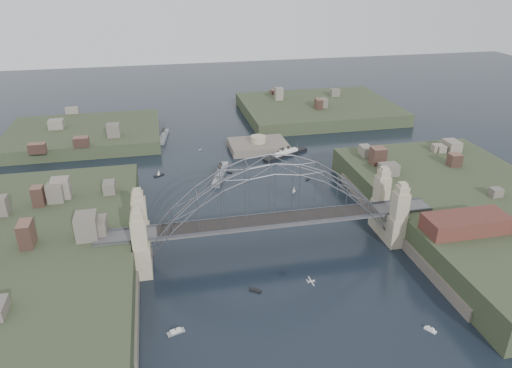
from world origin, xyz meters
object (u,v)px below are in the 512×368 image
object	(u,v)px
fort_island	(258,150)
bridge	(272,206)
naval_cruiser_far	(164,136)
naval_cruiser_near	(220,173)
wharf_shed	(466,223)
ocean_liner	(286,154)

from	to	relation	value
fort_island	bridge	bearing A→B (deg)	-99.73
naval_cruiser_far	fort_island	bearing A→B (deg)	-30.79
naval_cruiser_near	bridge	bearing A→B (deg)	-82.94
bridge	wharf_shed	world-z (taller)	bridge
naval_cruiser_near	ocean_liner	bearing A→B (deg)	26.09
fort_island	naval_cruiser_near	world-z (taller)	naval_cruiser_near
bridge	fort_island	xyz separation A→B (m)	(12.00, 70.00, -12.66)
fort_island	naval_cruiser_near	bearing A→B (deg)	-129.20
fort_island	naval_cruiser_near	distance (m)	28.42
fort_island	wharf_shed	size ratio (longest dim) A/B	1.10
naval_cruiser_far	bridge	bearing A→B (deg)	-75.62
ocean_liner	naval_cruiser_near	bearing A→B (deg)	-153.91
ocean_liner	naval_cruiser_far	bearing A→B (deg)	145.59
naval_cruiser_far	ocean_liner	xyz separation A→B (m)	(43.90, -30.08, -0.11)
wharf_shed	naval_cruiser_near	bearing A→B (deg)	128.86
wharf_shed	ocean_liner	size ratio (longest dim) A/B	1.05
naval_cruiser_near	ocean_liner	size ratio (longest dim) A/B	1.02
naval_cruiser_near	fort_island	bearing A→B (deg)	50.80
fort_island	ocean_liner	distance (m)	12.49
naval_cruiser_far	ocean_liner	world-z (taller)	naval_cruiser_far
naval_cruiser_near	naval_cruiser_far	size ratio (longest dim) A/B	1.16
naval_cruiser_far	wharf_shed	bearing A→B (deg)	-57.34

